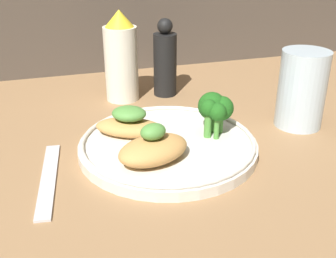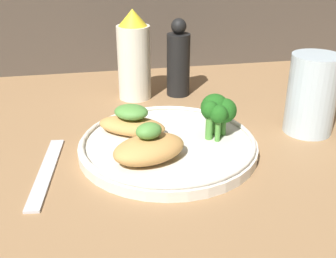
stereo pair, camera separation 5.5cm
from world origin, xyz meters
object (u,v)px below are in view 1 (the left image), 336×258
Objects in this scene: sauce_bottle at (121,58)px; drinking_glass at (302,89)px; pepper_grinder at (165,61)px; broccoli_bunch at (215,108)px; plate at (168,145)px.

drinking_glass is at bearing -38.51° from sauce_bottle.
pepper_grinder is at bearing 129.95° from drinking_glass.
pepper_grinder is (7.96, 0.00, -1.29)cm from sauce_bottle.
pepper_grinder is at bearing 93.08° from broccoli_bunch.
broccoli_bunch is 14.92cm from drinking_glass.
sauce_bottle is (-9.07, 20.58, 2.37)cm from broccoli_bunch.
sauce_bottle is at bearing 95.26° from plate.
drinking_glass reaches higher than broccoli_bunch.
plate is 1.55× the size of sauce_bottle.
pepper_grinder is at bearing 0.00° from sauce_bottle.
sauce_bottle is 30.57cm from drinking_glass.
broccoli_bunch reaches higher than plate.
drinking_glass is (15.92, -19.01, -0.35)cm from pepper_grinder.
pepper_grinder reaches higher than plate.
sauce_bottle is at bearing 141.49° from drinking_glass.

